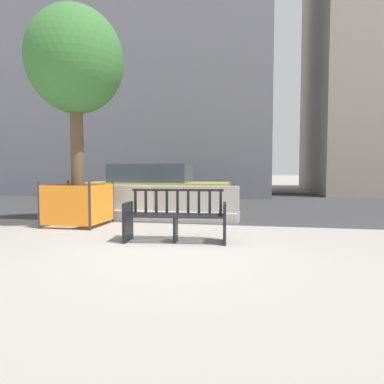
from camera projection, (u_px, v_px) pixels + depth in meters
name	position (u px, v px, depth m)	size (l,w,h in m)	color
ground_plane	(172.00, 253.00, 4.97)	(200.00, 200.00, 0.00)	gray
street_asphalt	(225.00, 201.00, 13.51)	(120.00, 12.00, 0.01)	#333335
street_bench	(176.00, 218.00, 5.76)	(1.73, 0.67, 0.88)	black
jersey_barrier_centre	(196.00, 207.00, 8.11)	(2.03, 0.77, 0.84)	#9E998E
jersey_barrier_left	(117.00, 205.00, 8.54)	(2.01, 0.71, 0.84)	#ADA89E
street_tree	(75.00, 62.00, 7.30)	(2.04, 2.04, 4.68)	brown
construction_fence	(78.00, 203.00, 7.49)	(1.18, 1.18, 0.97)	#2D2D33
car_taxi_near	(155.00, 186.00, 11.33)	(4.75, 1.96, 1.41)	#DBC64C
building_centre_left	(126.00, 28.00, 19.61)	(16.19, 9.05, 18.80)	slate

